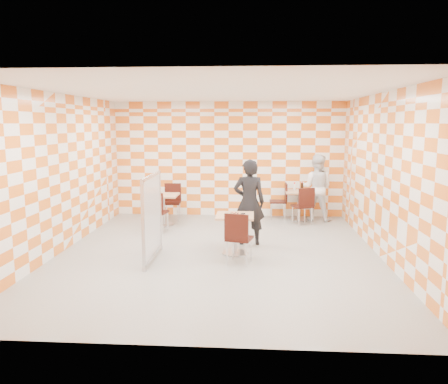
{
  "coord_description": "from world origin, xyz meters",
  "views": [
    {
      "loc": [
        0.65,
        -7.96,
        2.44
      ],
      "look_at": [
        0.1,
        0.2,
        1.15
      ],
      "focal_mm": 35.0,
      "sensor_mm": 36.0,
      "label": 1
    }
  ],
  "objects_px": {
    "second_table": "(299,200)",
    "man_white": "(316,188)",
    "chair_second_front": "(304,203)",
    "chair_empty_near": "(156,209)",
    "chair_main_front": "(238,235)",
    "partition": "(152,217)",
    "chair_empty_far": "(172,199)",
    "main_table": "(235,227)",
    "chair_second_side": "(282,198)",
    "sport_bottle": "(294,187)",
    "soda_bottle": "(302,187)",
    "man_dark": "(249,202)",
    "empty_table": "(163,204)"
  },
  "relations": [
    {
      "from": "main_table",
      "to": "soda_bottle",
      "type": "bearing_deg",
      "value": 62.78
    },
    {
      "from": "chair_second_front",
      "to": "partition",
      "type": "distance_m",
      "value": 4.19
    },
    {
      "from": "chair_second_front",
      "to": "soda_bottle",
      "type": "bearing_deg",
      "value": 89.31
    },
    {
      "from": "second_table",
      "to": "chair_main_front",
      "type": "relative_size",
      "value": 0.81
    },
    {
      "from": "partition",
      "to": "chair_second_front",
      "type": "bearing_deg",
      "value": 43.67
    },
    {
      "from": "main_table",
      "to": "sport_bottle",
      "type": "height_order",
      "value": "sport_bottle"
    },
    {
      "from": "chair_empty_far",
      "to": "soda_bottle",
      "type": "xyz_separation_m",
      "value": [
        3.28,
        0.21,
        0.31
      ]
    },
    {
      "from": "chair_second_side",
      "to": "partition",
      "type": "distance_m",
      "value": 4.39
    },
    {
      "from": "chair_empty_near",
      "to": "partition",
      "type": "distance_m",
      "value": 1.99
    },
    {
      "from": "chair_empty_near",
      "to": "man_dark",
      "type": "relative_size",
      "value": 0.53
    },
    {
      "from": "chair_empty_near",
      "to": "man_dark",
      "type": "bearing_deg",
      "value": -20.8
    },
    {
      "from": "second_table",
      "to": "man_white",
      "type": "bearing_deg",
      "value": 0.0
    },
    {
      "from": "sport_bottle",
      "to": "chair_empty_far",
      "type": "bearing_deg",
      "value": -174.33
    },
    {
      "from": "empty_table",
      "to": "man_dark",
      "type": "height_order",
      "value": "man_dark"
    },
    {
      "from": "man_dark",
      "to": "empty_table",
      "type": "bearing_deg",
      "value": -38.35
    },
    {
      "from": "second_table",
      "to": "empty_table",
      "type": "height_order",
      "value": "same"
    },
    {
      "from": "second_table",
      "to": "chair_second_side",
      "type": "bearing_deg",
      "value": 168.71
    },
    {
      "from": "chair_main_front",
      "to": "man_dark",
      "type": "xyz_separation_m",
      "value": [
        0.18,
        1.36,
        0.32
      ]
    },
    {
      "from": "chair_main_front",
      "to": "chair_second_side",
      "type": "xyz_separation_m",
      "value": [
        0.99,
        3.79,
        0.0
      ]
    },
    {
      "from": "second_table",
      "to": "chair_second_front",
      "type": "height_order",
      "value": "chair_second_front"
    },
    {
      "from": "chair_main_front",
      "to": "partition",
      "type": "distance_m",
      "value": 1.58
    },
    {
      "from": "chair_second_front",
      "to": "empty_table",
      "type": "bearing_deg",
      "value": -176.76
    },
    {
      "from": "second_table",
      "to": "sport_bottle",
      "type": "xyz_separation_m",
      "value": [
        -0.12,
        0.12,
        0.33
      ]
    },
    {
      "from": "second_table",
      "to": "chair_empty_far",
      "type": "xyz_separation_m",
      "value": [
        -3.22,
        -0.19,
        0.04
      ]
    },
    {
      "from": "partition",
      "to": "man_white",
      "type": "distance_m",
      "value": 4.87
    },
    {
      "from": "partition",
      "to": "sport_bottle",
      "type": "distance_m",
      "value": 4.6
    },
    {
      "from": "partition",
      "to": "man_dark",
      "type": "bearing_deg",
      "value": 33.76
    },
    {
      "from": "partition",
      "to": "sport_bottle",
      "type": "xyz_separation_m",
      "value": [
        2.85,
        3.61,
        0.05
      ]
    },
    {
      "from": "empty_table",
      "to": "chair_second_front",
      "type": "distance_m",
      "value": 3.39
    },
    {
      "from": "chair_main_front",
      "to": "man_white",
      "type": "height_order",
      "value": "man_white"
    },
    {
      "from": "empty_table",
      "to": "chair_empty_far",
      "type": "distance_m",
      "value": 0.62
    },
    {
      "from": "second_table",
      "to": "chair_second_front",
      "type": "xyz_separation_m",
      "value": [
        0.06,
        -0.6,
        0.04
      ]
    },
    {
      "from": "second_table",
      "to": "chair_second_front",
      "type": "distance_m",
      "value": 0.61
    },
    {
      "from": "chair_second_side",
      "to": "sport_bottle",
      "type": "xyz_separation_m",
      "value": [
        0.32,
        0.03,
        0.29
      ]
    },
    {
      "from": "chair_main_front",
      "to": "man_white",
      "type": "bearing_deg",
      "value": 63.52
    },
    {
      "from": "empty_table",
      "to": "chair_empty_near",
      "type": "xyz_separation_m",
      "value": [
        -0.01,
        -0.75,
        0.04
      ]
    },
    {
      "from": "chair_main_front",
      "to": "chair_empty_near",
      "type": "bearing_deg",
      "value": 131.65
    },
    {
      "from": "chair_main_front",
      "to": "chair_second_front",
      "type": "distance_m",
      "value": 3.43
    },
    {
      "from": "soda_bottle",
      "to": "partition",
      "type": "bearing_deg",
      "value": -130.79
    },
    {
      "from": "chair_empty_far",
      "to": "man_white",
      "type": "distance_m",
      "value": 3.65
    },
    {
      "from": "chair_second_front",
      "to": "chair_empty_near",
      "type": "relative_size",
      "value": 1.0
    },
    {
      "from": "chair_second_side",
      "to": "partition",
      "type": "xyz_separation_m",
      "value": [
        -2.53,
        -3.58,
        0.25
      ]
    },
    {
      "from": "chair_main_front",
      "to": "sport_bottle",
      "type": "height_order",
      "value": "sport_bottle"
    },
    {
      "from": "second_table",
      "to": "partition",
      "type": "xyz_separation_m",
      "value": [
        -2.97,
        -3.49,
        0.28
      ]
    },
    {
      "from": "main_table",
      "to": "partition",
      "type": "distance_m",
      "value": 1.56
    },
    {
      "from": "soda_bottle",
      "to": "sport_bottle",
      "type": "bearing_deg",
      "value": 151.81
    },
    {
      "from": "chair_main_front",
      "to": "chair_empty_far",
      "type": "height_order",
      "value": "same"
    },
    {
      "from": "man_dark",
      "to": "soda_bottle",
      "type": "height_order",
      "value": "man_dark"
    },
    {
      "from": "chair_main_front",
      "to": "sport_bottle",
      "type": "relative_size",
      "value": 4.62
    },
    {
      "from": "main_table",
      "to": "partition",
      "type": "relative_size",
      "value": 0.48
    }
  ]
}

